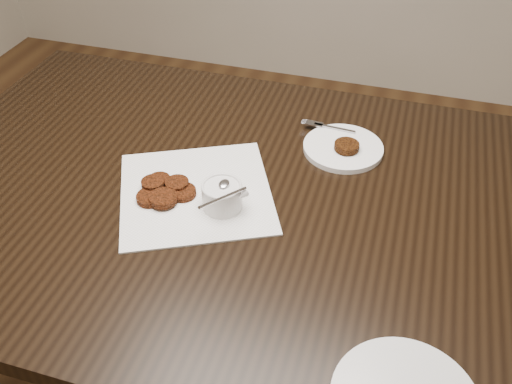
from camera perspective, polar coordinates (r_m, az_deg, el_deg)
table at (r=1.45m, az=-0.62°, el=-11.82°), size 1.53×0.98×0.75m
napkin at (r=1.19m, az=-6.14°, el=-0.02°), size 0.42×0.42×0.00m
sauce_ramekin at (r=1.11m, az=-3.53°, el=0.76°), size 0.13×0.13×0.12m
patty_cluster at (r=1.19m, az=-9.19°, el=0.32°), size 0.24×0.24×0.02m
plate_with_patty at (r=1.32m, az=8.87°, el=4.70°), size 0.20×0.20×0.03m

